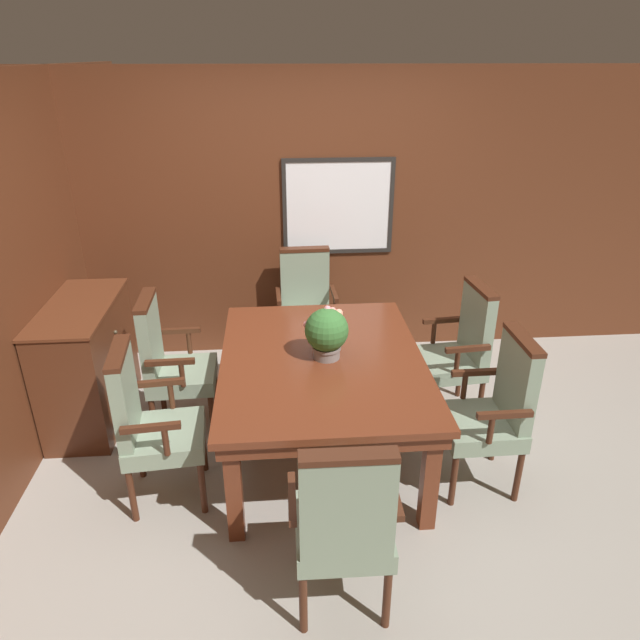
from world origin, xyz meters
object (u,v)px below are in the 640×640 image
object	(u,v)px
chair_right_near	(495,408)
potted_plant	(327,332)
chair_head_near	(344,522)
sideboard_cabinet	(88,362)
chair_left_far	(170,360)
chair_left_near	(149,421)
chair_right_far	(459,347)
chair_head_far	(306,305)
dining_table	(322,370)

from	to	relation	value
chair_right_near	potted_plant	world-z (taller)	potted_plant
chair_head_near	potted_plant	bearing A→B (deg)	-90.74
chair_right_near	sideboard_cabinet	bearing A→B (deg)	-110.05
chair_left_far	chair_head_near	bearing A→B (deg)	-148.67
sideboard_cabinet	chair_left_near	bearing A→B (deg)	-56.01
chair_head_near	sideboard_cabinet	size ratio (longest dim) A/B	0.98
chair_right_far	chair_head_far	bearing A→B (deg)	-133.66
dining_table	sideboard_cabinet	bearing A→B (deg)	161.46
chair_right_near	chair_head_far	xyz separation A→B (m)	(-1.06, 1.66, 0.00)
chair_right_near	chair_left_near	xyz separation A→B (m)	(-2.08, 0.03, 0.00)
chair_left_far	sideboard_cabinet	size ratio (longest dim) A/B	0.98
chair_right_near	potted_plant	bearing A→B (deg)	-112.63
chair_head_far	chair_left_near	distance (m)	1.93
chair_left_near	chair_right_near	bearing A→B (deg)	-95.93
chair_left_far	sideboard_cabinet	distance (m)	0.67
chair_right_near	chair_head_far	world-z (taller)	same
chair_head_far	potted_plant	xyz separation A→B (m)	(0.06, -1.26, 0.36)
potted_plant	chair_left_far	bearing A→B (deg)	161.49
dining_table	potted_plant	bearing A→B (deg)	11.35
chair_head_far	chair_right_far	world-z (taller)	same
sideboard_cabinet	dining_table	bearing A→B (deg)	-18.54
chair_right_far	chair_left_far	bearing A→B (deg)	-94.09
potted_plant	chair_right_far	bearing A→B (deg)	20.89
chair_left_near	chair_left_far	bearing A→B (deg)	-5.50
potted_plant	sideboard_cabinet	distance (m)	1.86
chair_left_near	chair_head_near	bearing A→B (deg)	-135.26
chair_left_near	chair_head_near	xyz separation A→B (m)	(1.05, -0.89, 0.00)
potted_plant	sideboard_cabinet	world-z (taller)	potted_plant
chair_left_far	chair_head_far	distance (m)	1.36
chair_right_near	sideboard_cabinet	world-z (taller)	chair_right_near
chair_head_near	chair_right_far	xyz separation A→B (m)	(1.05, 1.65, 0.00)
chair_head_near	potted_plant	world-z (taller)	potted_plant
chair_head_far	potted_plant	distance (m)	1.31
chair_right_far	sideboard_cabinet	xyz separation A→B (m)	(-2.73, 0.17, -0.10)
dining_table	chair_left_near	bearing A→B (deg)	-160.73
chair_head_far	chair_head_near	bearing A→B (deg)	-91.10
dining_table	chair_right_near	world-z (taller)	chair_right_near
dining_table	chair_left_near	world-z (taller)	chair_left_near
dining_table	potted_plant	xyz separation A→B (m)	(0.03, 0.01, 0.27)
chair_right_far	chair_right_near	bearing A→B (deg)	-6.58
chair_right_near	chair_head_far	distance (m)	1.97
chair_left_far	dining_table	bearing A→B (deg)	-110.81
chair_head_far	sideboard_cabinet	distance (m)	1.80
dining_table	chair_left_far	size ratio (longest dim) A/B	1.66
sideboard_cabinet	chair_left_far	bearing A→B (deg)	-17.19
chair_head_near	chair_left_far	bearing A→B (deg)	-56.36
chair_left_far	chair_left_near	world-z (taller)	same
chair_right_far	potted_plant	xyz separation A→B (m)	(-1.02, -0.39, 0.36)
dining_table	potted_plant	distance (m)	0.27
dining_table	chair_left_far	world-z (taller)	chair_left_far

